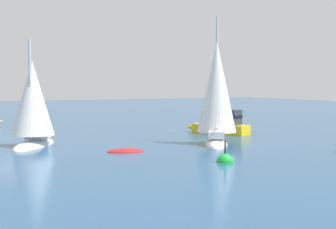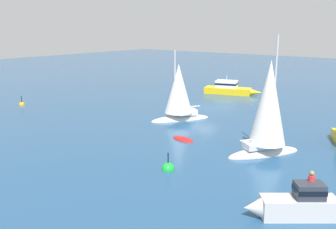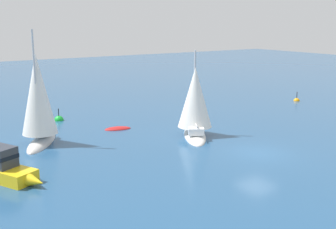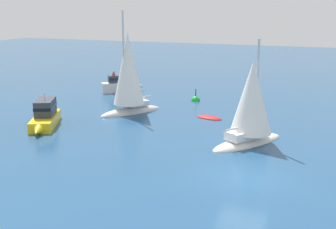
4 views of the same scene
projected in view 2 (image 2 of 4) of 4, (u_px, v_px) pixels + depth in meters
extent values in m
plane|color=navy|center=(205.00, 108.00, 42.39)|extent=(160.00, 160.00, 0.00)
cube|color=silver|center=(299.00, 208.00, 18.05)|extent=(3.12, 3.54, 1.02)
cone|color=silver|center=(253.00, 208.00, 18.04)|extent=(1.35, 1.33, 1.02)
cube|color=#2D333D|center=(309.00, 191.00, 17.84)|extent=(1.55, 1.63, 0.76)
cube|color=black|center=(309.00, 190.00, 17.84)|extent=(1.61, 1.68, 0.24)
cylinder|color=red|center=(311.00, 186.00, 18.07)|extent=(0.32, 0.32, 1.03)
sphere|color=#8D8250|center=(312.00, 173.00, 17.92)|extent=(0.24, 0.24, 0.24)
ellipsoid|color=silver|center=(264.00, 154.00, 27.13)|extent=(5.60, 4.33, 1.02)
cube|color=silver|center=(256.00, 145.00, 26.75)|extent=(2.00, 1.79, 0.44)
cylinder|color=silver|center=(275.00, 92.00, 26.30)|extent=(0.14, 0.14, 7.92)
cylinder|color=silver|center=(256.00, 139.00, 26.63)|extent=(2.22, 1.49, 0.11)
cone|color=white|center=(269.00, 103.00, 26.33)|extent=(3.55, 3.55, 5.94)
cube|color=yellow|center=(228.00, 91.00, 51.33)|extent=(3.90, 6.54, 0.85)
cone|color=yellow|center=(256.00, 92.00, 50.00)|extent=(1.26, 1.72, 0.85)
cube|color=white|center=(227.00, 84.00, 51.21)|extent=(2.51, 3.20, 0.95)
cube|color=black|center=(227.00, 84.00, 51.19)|extent=(2.56, 3.25, 0.24)
cylinder|color=silver|center=(227.00, 78.00, 51.02)|extent=(0.08, 0.08, 0.70)
ellipsoid|color=silver|center=(180.00, 120.00, 37.22)|extent=(5.97, 4.62, 0.84)
cube|color=white|center=(187.00, 112.00, 37.30)|extent=(2.15, 1.96, 0.54)
cylinder|color=silver|center=(175.00, 84.00, 36.20)|extent=(0.16, 0.16, 6.33)
cylinder|color=silver|center=(187.00, 107.00, 37.19)|extent=(2.35, 1.54, 0.13)
cone|color=white|center=(179.00, 89.00, 36.45)|extent=(3.72, 3.72, 4.75)
ellipsoid|color=#B21E1E|center=(183.00, 140.00, 30.64)|extent=(1.59, 2.43, 0.42)
sphere|color=green|center=(168.00, 169.00, 24.29)|extent=(0.87, 0.87, 0.87)
cylinder|color=black|center=(168.00, 158.00, 24.11)|extent=(0.08, 0.08, 0.67)
sphere|color=orange|center=(22.00, 105.00, 44.13)|extent=(0.68, 0.68, 0.68)
cylinder|color=black|center=(21.00, 99.00, 43.97)|extent=(0.08, 0.08, 0.72)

